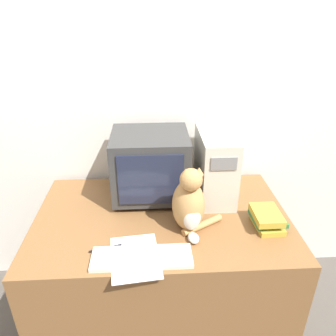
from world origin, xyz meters
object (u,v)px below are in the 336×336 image
object	(u,v)px
crt_monitor	(150,165)
keyboard	(142,257)
book_stack	(267,219)
computer_tower	(215,165)
pen	(105,248)
cat	(189,204)

from	to	relation	value
crt_monitor	keyboard	world-z (taller)	crt_monitor
keyboard	book_stack	size ratio (longest dim) A/B	2.32
crt_monitor	computer_tower	size ratio (longest dim) A/B	1.05
keyboard	book_stack	world-z (taller)	book_stack
crt_monitor	book_stack	distance (m)	0.68
computer_tower	book_stack	bearing A→B (deg)	-55.97
keyboard	book_stack	bearing A→B (deg)	18.27
keyboard	pen	xyz separation A→B (m)	(-0.17, 0.08, -0.01)
crt_monitor	cat	size ratio (longest dim) A/B	1.20
computer_tower	book_stack	xyz separation A→B (m)	(0.21, -0.31, -0.15)
pen	crt_monitor	bearing A→B (deg)	64.75
book_stack	pen	distance (m)	0.80
keyboard	cat	bearing A→B (deg)	41.93
computer_tower	cat	xyz separation A→B (m)	(-0.18, -0.31, -0.05)
cat	book_stack	size ratio (longest dim) A/B	1.84
computer_tower	pen	xyz separation A→B (m)	(-0.58, -0.44, -0.19)
book_stack	cat	bearing A→B (deg)	179.95
computer_tower	keyboard	bearing A→B (deg)	-128.18
computer_tower	book_stack	world-z (taller)	computer_tower
crt_monitor	cat	world-z (taller)	crt_monitor
keyboard	pen	world-z (taller)	keyboard
keyboard	cat	distance (m)	0.34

